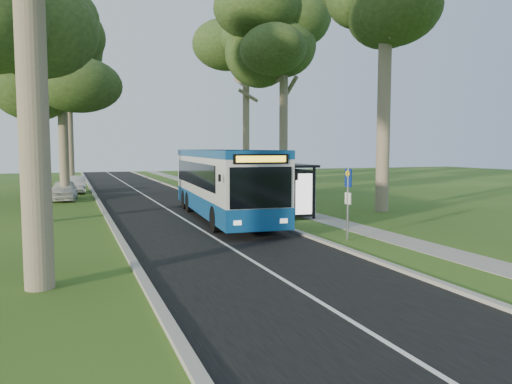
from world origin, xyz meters
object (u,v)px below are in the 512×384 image
litter_bin (273,206)px  car_white (64,190)px  bus_stop_sign (348,196)px  car_silver (76,184)px  bus (223,183)px  bus_shelter (298,180)px

litter_bin → car_white: 15.83m
bus_stop_sign → car_white: 21.98m
car_silver → bus_stop_sign: bearing=-68.4°
bus_stop_sign → litter_bin: 7.40m
bus → car_white: 14.28m
litter_bin → car_white: car_white is taller
bus → bus_shelter: bus is taller
bus_stop_sign → bus_shelter: bus_stop_sign is taller
bus → car_silver: bus is taller
bus_stop_sign → car_white: bearing=112.2°
bus_shelter → car_white: 17.15m
litter_bin → bus_shelter: bearing=-34.2°
bus_stop_sign → bus_shelter: (1.06, 6.56, 0.17)m
bus → bus_stop_sign: (2.70, -7.34, -0.06)m
bus → litter_bin: (2.67, -0.03, -1.24)m
bus_stop_sign → bus_shelter: 6.65m
bus_stop_sign → car_white: bus_stop_sign is taller
bus_shelter → litter_bin: 1.90m
bus → litter_bin: 2.94m
bus → bus_stop_sign: size_ratio=4.71×
car_white → car_silver: car_white is taller
car_white → bus_shelter: bearing=-44.7°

